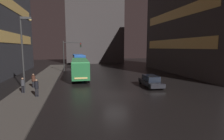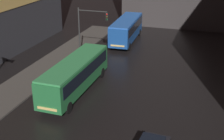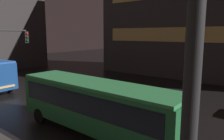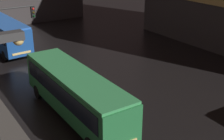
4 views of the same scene
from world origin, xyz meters
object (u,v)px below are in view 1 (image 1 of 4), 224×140
Objects in this scene: bus_near at (80,67)px; car_taxi at (151,81)px; bus_far at (79,60)px; street_lamp_sidewalk at (24,43)px; pedestrian_mid at (33,79)px; traffic_light_main at (70,51)px; pedestrian_far at (37,86)px; pedestrian_near at (23,84)px.

car_taxi is at bearing 137.23° from bus_near.
bus_far is 1.22× the size of street_lamp_sidewalk.
traffic_light_main reaches higher than pedestrian_mid.
pedestrian_far reaches higher than car_taxi.
bus_near reaches higher than pedestrian_far.
car_taxi is 2.84× the size of pedestrian_mid.
car_taxi is 15.65m from street_lamp_sidewalk.
street_lamp_sidewalk is at bearing 50.69° from bus_near.
bus_far is at bearing 63.34° from pedestrian_near.
car_taxi is 14.98m from pedestrian_near.
pedestrian_near is 4.54m from street_lamp_sidewalk.
street_lamp_sidewalk is at bearing -166.84° from pedestrian_mid.
street_lamp_sidewalk is at bearing 72.33° from bus_far.
street_lamp_sidewalk is at bearing -141.40° from pedestrian_far.
pedestrian_mid is (-5.74, -6.24, -0.71)m from bus_near.
bus_near is at bearing 41.74° from pedestrian_near.
bus_near is 6.24× the size of pedestrian_mid.
pedestrian_far is 5.56m from street_lamp_sidewalk.
pedestrian_mid is 4.47m from pedestrian_far.
pedestrian_mid is at bearing 47.79° from bus_near.
car_taxi is at bearing -10.24° from pedestrian_near.
bus_near is 1.69× the size of traffic_light_main.
traffic_light_main is 15.83m from street_lamp_sidewalk.
traffic_light_main is (4.04, 13.89, 3.10)m from pedestrian_mid.
pedestrian_near is at bearing -126.80° from pedestrian_far.
bus_near is at bearing -8.57° from pedestrian_mid.
pedestrian_near is at bearing 54.46° from bus_near.
traffic_light_main is (-1.70, 7.65, 2.39)m from bus_near.
traffic_light_main is at bearing 75.38° from bus_far.
bus_far is 25.14m from street_lamp_sidewalk.
bus_far is 6.02× the size of pedestrian_near.
pedestrian_far is 18.67m from traffic_light_main.
car_taxi is at bearing -63.46° from pedestrian_mid.
street_lamp_sidewalk is (-6.38, -24.06, 3.54)m from bus_far.
traffic_light_main is at bearing -53.51° from car_taxi.
bus_far is at bearing 75.14° from street_lamp_sidewalk.
bus_near is 8.19m from traffic_light_main.
pedestrian_near is (-6.29, -8.68, -0.76)m from bus_near.
pedestrian_far is 0.22× the size of street_lamp_sidewalk.
car_taxi is 0.59× the size of street_lamp_sidewalk.
bus_near is 8.51m from pedestrian_mid.
pedestrian_near is (-6.46, -25.26, -0.84)m from bus_far.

